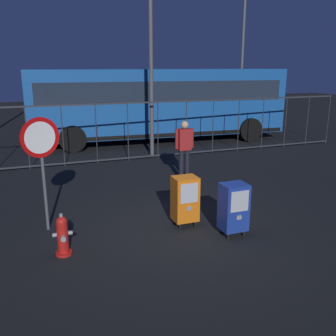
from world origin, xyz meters
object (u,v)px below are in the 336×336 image
bus_near (159,101)px  street_light_near_right (151,40)px  newspaper_box_secondary (185,199)px  street_light_far_left (243,43)px  stop_sign (41,151)px  pedestrian (184,147)px  fire_hydrant (63,236)px  newspaper_box_primary (234,207)px

bus_near → street_light_near_right: size_ratio=1.57×
newspaper_box_secondary → street_light_far_left: size_ratio=0.14×
newspaper_box_secondary → street_light_near_right: bearing=78.0°
street_light_near_right → street_light_far_left: street_light_far_left is taller
stop_sign → pedestrian: stop_sign is taller
stop_sign → street_light_near_right: 6.97m
bus_near → pedestrian: bearing=-98.1°
street_light_near_right → street_light_far_left: size_ratio=0.94×
pedestrian → bus_near: size_ratio=0.16×
newspaper_box_secondary → stop_sign: (-2.62, 0.75, 1.03)m
fire_hydrant → street_light_far_left: bearing=47.3°
fire_hydrant → street_light_near_right: size_ratio=0.11×
newspaper_box_primary → street_light_near_right: size_ratio=0.15×
street_light_far_left → street_light_near_right: bearing=-145.5°
stop_sign → street_light_far_left: size_ratio=0.31×
stop_sign → pedestrian: bearing=29.9°
pedestrian → street_light_far_left: bearing=49.8°
fire_hydrant → newspaper_box_primary: size_ratio=0.73×
fire_hydrant → street_light_far_left: 14.91m
newspaper_box_secondary → street_light_near_right: size_ratio=0.15×
newspaper_box_primary → pedestrian: size_ratio=0.61×
bus_near → fire_hydrant: bearing=-114.4°
newspaper_box_secondary → street_light_near_right: street_light_near_right is taller
newspaper_box_secondary → bus_near: (2.45, 8.60, 1.14)m
newspaper_box_primary → pedestrian: bearing=81.5°
fire_hydrant → street_light_near_right: (3.70, 6.43, 3.61)m
bus_near → newspaper_box_secondary: bearing=-101.8°
pedestrian → street_light_near_right: bearing=89.2°
newspaper_box_primary → pedestrian: pedestrian is taller
newspaper_box_secondary → bus_near: bus_near is taller
street_light_near_right → street_light_far_left: 7.36m
fire_hydrant → stop_sign: bearing=99.3°
street_light_near_right → newspaper_box_primary: bearing=-95.0°
newspaper_box_primary → stop_sign: (-3.30, 1.49, 1.03)m
newspaper_box_primary → newspaper_box_secondary: (-0.68, 0.73, 0.00)m
stop_sign → bus_near: bus_near is taller
street_light_near_right → stop_sign: bearing=-126.4°
stop_sign → street_light_near_right: size_ratio=0.33×
newspaper_box_secondary → newspaper_box_primary: bearing=-47.0°
bus_near → street_light_far_left: (4.89, 1.59, 2.48)m
fire_hydrant → newspaper_box_secondary: size_ratio=0.73×
pedestrian → street_light_near_right: (0.04, 3.06, 3.01)m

